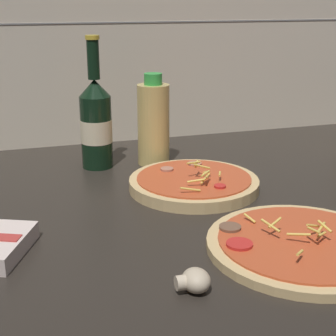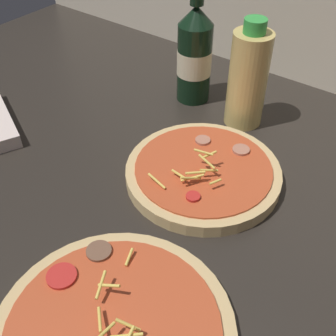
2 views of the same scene
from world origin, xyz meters
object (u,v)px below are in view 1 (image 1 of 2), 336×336
at_px(pizza_near, 302,245).
at_px(pizza_far, 194,183).
at_px(beer_bottle, 96,122).
at_px(oil_bottle, 153,123).
at_px(mushroom_left, 194,281).

distance_m(pizza_near, pizza_far, 0.27).
height_order(pizza_near, beer_bottle, beer_bottle).
bearing_deg(beer_bottle, pizza_far, -51.75).
distance_m(pizza_far, beer_bottle, 0.24).
height_order(oil_bottle, mushroom_left, oil_bottle).
relative_size(oil_bottle, mushroom_left, 4.47).
bearing_deg(mushroom_left, pizza_near, 17.08).
relative_size(pizza_near, oil_bottle, 1.41).
distance_m(pizza_near, oil_bottle, 0.45).
xyz_separation_m(pizza_far, beer_bottle, (-0.14, 0.18, 0.08)).
distance_m(oil_bottle, mushroom_left, 0.50).
height_order(pizza_near, mushroom_left, pizza_near).
bearing_deg(pizza_near, mushroom_left, -162.92).
height_order(pizza_far, oil_bottle, oil_bottle).
bearing_deg(mushroom_left, oil_bottle, 79.80).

